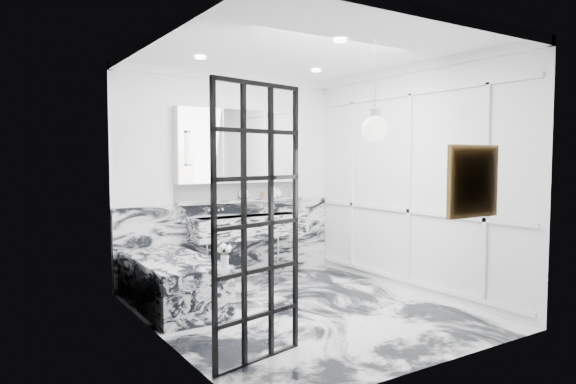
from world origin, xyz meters
TOP-DOWN VIEW (x-y plane):
  - floor at (0.00, 0.00)m, footprint 3.60×3.60m
  - ceiling at (0.00, 0.00)m, footprint 3.60×3.60m
  - wall_back at (0.00, 1.80)m, footprint 3.60×0.00m
  - wall_front at (0.00, -1.80)m, footprint 3.60×0.00m
  - wall_left at (-1.60, 0.00)m, footprint 0.00×3.60m
  - wall_right at (1.60, 0.00)m, footprint 0.00×3.60m
  - marble_clad_back at (0.00, 1.78)m, footprint 3.18×0.05m
  - marble_clad_left at (-1.59, 0.00)m, footprint 0.02×3.56m
  - panel_molding at (1.58, 0.00)m, footprint 0.03×3.40m
  - soap_bottle_a at (0.64, 1.71)m, footprint 0.08×0.08m
  - soap_bottle_b at (0.99, 1.71)m, footprint 0.07×0.07m
  - soap_bottle_c at (0.71, 1.71)m, footprint 0.15×0.15m
  - face_pot at (0.16, 1.71)m, footprint 0.14×0.14m
  - amber_bottle at (0.47, 1.71)m, footprint 0.04×0.04m
  - flower_vase at (-0.89, 0.12)m, footprint 0.08×0.08m
  - crittall_door at (-1.11, -0.95)m, footprint 0.87×0.23m
  - artwork at (0.51, -1.76)m, footprint 0.51×0.05m
  - pendant_light at (-0.12, -1.23)m, footprint 0.22×0.22m
  - trough_sink at (0.15, 1.55)m, footprint 1.60×0.45m
  - ledge at (0.15, 1.72)m, footprint 1.90×0.14m
  - subway_tile at (0.15, 1.78)m, footprint 1.90×0.03m
  - mirror_cabinet at (0.15, 1.73)m, footprint 1.90×0.16m
  - sconce_left at (-0.67, 1.63)m, footprint 0.07×0.07m
  - sconce_right at (0.97, 1.63)m, footprint 0.07×0.07m
  - bathtub at (-1.18, 0.90)m, footprint 0.75×1.65m

SIDE VIEW (x-z plane):
  - floor at x=0.00m, z-range 0.00..0.00m
  - bathtub at x=-1.18m, z-range 0.00..0.55m
  - marble_clad_back at x=0.00m, z-range 0.00..1.05m
  - flower_vase at x=-0.89m, z-range 0.55..0.67m
  - trough_sink at x=0.15m, z-range 0.58..0.88m
  - ledge at x=0.15m, z-range 1.05..1.09m
  - crittall_door at x=-1.11m, z-range 0.00..2.24m
  - amber_bottle at x=0.47m, z-range 1.09..1.19m
  - face_pot at x=0.16m, z-range 1.09..1.24m
  - soap_bottle_b at x=0.99m, z-range 1.09..1.25m
  - soap_bottle_c at x=0.71m, z-range 1.09..1.25m
  - soap_bottle_a at x=0.64m, z-range 1.09..1.30m
  - subway_tile at x=0.15m, z-range 1.09..1.32m
  - panel_molding at x=1.58m, z-range 0.15..2.45m
  - marble_clad_left at x=-1.59m, z-range 0.00..2.68m
  - wall_back at x=0.00m, z-range -0.40..3.20m
  - wall_front at x=0.00m, z-range -0.40..3.20m
  - wall_left at x=-1.60m, z-range -0.40..3.20m
  - wall_right at x=1.60m, z-range -0.40..3.20m
  - artwork at x=0.51m, z-range 1.21..1.72m
  - sconce_left at x=-0.67m, z-range 1.58..1.98m
  - sconce_right at x=0.97m, z-range 1.58..1.98m
  - mirror_cabinet at x=0.15m, z-range 1.32..2.32m
  - pendant_light at x=-0.12m, z-range 1.79..2.01m
  - ceiling at x=0.00m, z-range 2.80..2.80m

